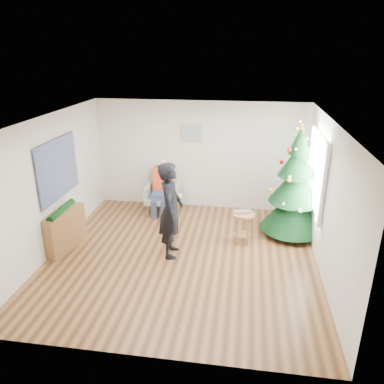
% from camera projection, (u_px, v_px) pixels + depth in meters
% --- Properties ---
extents(floor, '(5.00, 5.00, 0.00)m').
position_uv_depth(floor, '(182.00, 257.00, 7.12)').
color(floor, brown).
rests_on(floor, ground).
extents(ceiling, '(5.00, 5.00, 0.00)m').
position_uv_depth(ceiling, '(181.00, 120.00, 6.18)').
color(ceiling, white).
rests_on(ceiling, wall_back).
extents(wall_back, '(5.00, 0.00, 5.00)m').
position_uv_depth(wall_back, '(200.00, 156.00, 8.96)').
color(wall_back, silver).
rests_on(wall_back, floor).
extents(wall_front, '(5.00, 0.00, 5.00)m').
position_uv_depth(wall_front, '(144.00, 271.00, 4.35)').
color(wall_front, silver).
rests_on(wall_front, floor).
extents(wall_left, '(0.00, 5.00, 5.00)m').
position_uv_depth(wall_left, '(50.00, 186.00, 7.00)').
color(wall_left, silver).
rests_on(wall_left, floor).
extents(wall_right, '(0.00, 5.00, 5.00)m').
position_uv_depth(wall_right, '(327.00, 201.00, 6.31)').
color(wall_right, silver).
rests_on(wall_right, floor).
extents(window_panel, '(0.04, 1.30, 1.40)m').
position_uv_depth(window_panel, '(317.00, 172.00, 7.16)').
color(window_panel, white).
rests_on(window_panel, wall_right).
extents(curtains, '(0.05, 1.75, 1.50)m').
position_uv_depth(curtains, '(316.00, 172.00, 7.16)').
color(curtains, white).
rests_on(curtains, wall_right).
extents(christmas_tree, '(1.32, 1.32, 2.39)m').
position_uv_depth(christmas_tree, '(296.00, 186.00, 7.64)').
color(christmas_tree, '#3F2816').
rests_on(christmas_tree, floor).
extents(stool, '(0.44, 0.44, 0.66)m').
position_uv_depth(stool, '(243.00, 228.00, 7.50)').
color(stool, brown).
rests_on(stool, floor).
extents(laptop, '(0.42, 0.34, 0.03)m').
position_uv_depth(laptop, '(244.00, 213.00, 7.38)').
color(laptop, silver).
rests_on(laptop, stool).
extents(armchair, '(0.80, 0.72, 1.01)m').
position_uv_depth(armchair, '(163.00, 198.00, 8.93)').
color(armchair, gray).
rests_on(armchair, floor).
extents(seated_person, '(0.44, 0.63, 1.33)m').
position_uv_depth(seated_person, '(162.00, 186.00, 8.76)').
color(seated_person, navy).
rests_on(seated_person, armchair).
extents(standing_man, '(0.51, 0.71, 1.84)m').
position_uv_depth(standing_man, '(171.00, 210.00, 6.90)').
color(standing_man, black).
rests_on(standing_man, floor).
extents(game_controller, '(0.05, 0.13, 0.04)m').
position_uv_depth(game_controller, '(181.00, 196.00, 6.73)').
color(game_controller, white).
rests_on(game_controller, standing_man).
extents(console, '(0.51, 1.04, 0.80)m').
position_uv_depth(console, '(64.00, 230.00, 7.28)').
color(console, brown).
rests_on(console, floor).
extents(garland, '(0.14, 0.90, 0.14)m').
position_uv_depth(garland, '(61.00, 211.00, 7.13)').
color(garland, black).
rests_on(garland, console).
extents(tapestry, '(0.03, 1.50, 1.15)m').
position_uv_depth(tapestry, '(58.00, 169.00, 7.18)').
color(tapestry, black).
rests_on(tapestry, wall_left).
extents(framed_picture, '(0.52, 0.05, 0.42)m').
position_uv_depth(framed_picture, '(191.00, 133.00, 8.75)').
color(framed_picture, tan).
rests_on(framed_picture, wall_back).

